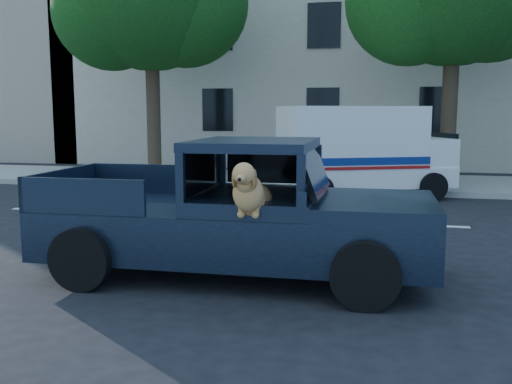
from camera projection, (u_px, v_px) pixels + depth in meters
ground at (159, 259)px, 8.34m from camera, size 120.00×120.00×0.00m
far_sidewalk at (274, 180)px, 17.22m from camera, size 60.00×4.00×0.15m
lane_stripes at (320, 221)px, 11.20m from camera, size 21.60×0.14×0.01m
building_main at (381, 52)px, 23.02m from camera, size 26.00×6.00×9.00m
pickup_truck at (230, 230)px, 7.45m from camera, size 5.03×2.57×1.79m
mail_truck at (361, 158)px, 14.26m from camera, size 4.55×3.39×2.27m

